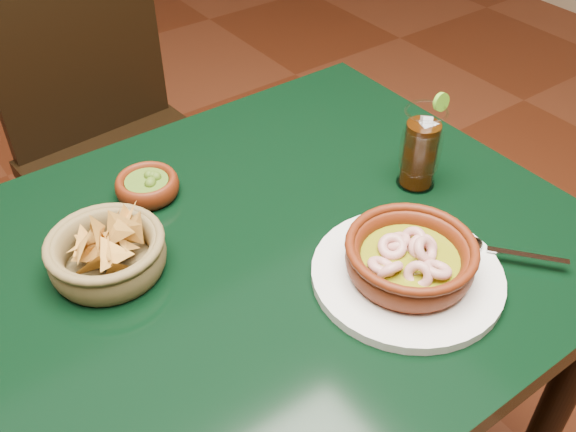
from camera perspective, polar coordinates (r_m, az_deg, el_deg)
dining_table at (r=1.02m, az=-7.13°, el=-9.27°), size 1.20×0.80×0.75m
dining_chair at (r=1.65m, az=-14.86°, el=6.25°), size 0.48×0.48×0.97m
shrimp_plate at (r=0.93m, az=10.74°, el=-4.06°), size 0.34×0.28×0.08m
chip_basket at (r=0.97m, az=-15.79°, el=-3.15°), size 0.20×0.20×0.12m
guacamole_ramekin at (r=1.09m, az=-12.38°, el=2.65°), size 0.12×0.12×0.04m
cola_drink at (r=1.09m, az=11.70°, el=5.87°), size 0.14×0.14×0.16m
glass_ashtray at (r=0.97m, az=-16.83°, el=-4.32°), size 0.13×0.13×0.03m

